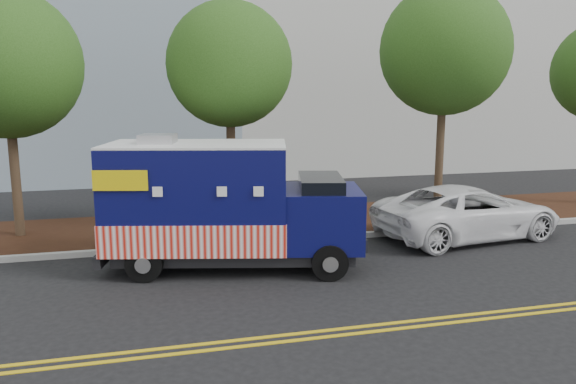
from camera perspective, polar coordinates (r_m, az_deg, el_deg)
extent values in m
plane|color=black|center=(14.19, -4.26, -6.99)|extent=(120.00, 120.00, 0.00)
cube|color=#9E9E99|center=(15.50, -5.18, -5.22)|extent=(120.00, 0.18, 0.15)
cube|color=black|center=(17.51, -6.29, -3.42)|extent=(120.00, 4.00, 0.15)
cube|color=gold|center=(10.12, 0.36, -14.26)|extent=(120.00, 0.10, 0.01)
cube|color=gold|center=(9.90, 0.74, -14.84)|extent=(120.00, 0.10, 0.01)
cylinder|color=#38281C|center=(17.41, -25.98, 1.80)|extent=(0.26, 0.26, 3.90)
sphere|color=#264C15|center=(17.27, -26.77, 11.57)|extent=(4.05, 4.05, 4.05)
cylinder|color=#38281C|center=(16.41, -5.78, 2.59)|extent=(0.26, 0.26, 4.04)
sphere|color=#264C15|center=(16.28, -5.96, 12.78)|extent=(3.54, 3.54, 3.54)
cylinder|color=#38281C|center=(18.87, 15.16, 3.88)|extent=(0.26, 0.26, 4.43)
sphere|color=#264C15|center=(18.80, 15.63, 13.72)|extent=(4.08, 4.08, 4.08)
cube|color=#473828|center=(15.73, -18.49, -1.27)|extent=(0.06, 0.06, 2.40)
cube|color=black|center=(13.62, -5.28, -5.93)|extent=(5.80, 3.09, 0.28)
cube|color=#090B45|center=(13.40, -9.16, -0.31)|extent=(4.55, 3.15, 2.36)
cube|color=red|center=(13.58, -9.06, -3.79)|extent=(4.60, 3.22, 0.74)
cube|color=white|center=(13.24, -9.31, 4.80)|extent=(4.55, 3.15, 0.06)
cube|color=#B7B7BA|center=(13.38, -13.10, 5.28)|extent=(0.95, 0.95, 0.22)
cube|color=#090B45|center=(13.42, 3.50, -2.54)|extent=(2.21, 2.47, 1.38)
cube|color=black|center=(13.29, 3.32, 0.23)|extent=(1.40, 2.09, 0.64)
cube|color=black|center=(13.64, 7.29, -4.41)|extent=(0.53, 1.93, 0.30)
cube|color=black|center=(14.15, -17.56, -5.63)|extent=(0.68, 2.20, 0.28)
cube|color=#B7B7BA|center=(13.84, -17.75, -0.13)|extent=(0.45, 1.73, 1.87)
cube|color=#B7B7BA|center=(14.50, -7.37, 0.73)|extent=(1.73, 0.45, 1.08)
cube|color=yellow|center=(12.48, -16.71, 1.12)|extent=(1.15, 0.29, 0.44)
cube|color=yellow|center=(14.73, -14.29, 2.58)|extent=(1.15, 0.29, 0.44)
cylinder|color=black|center=(12.68, 4.27, -7.16)|extent=(0.87, 0.46, 0.83)
cylinder|color=black|center=(14.60, 3.54, -4.79)|extent=(0.87, 0.46, 0.83)
cylinder|color=black|center=(12.97, -14.38, -7.06)|extent=(0.87, 0.46, 0.83)
cylinder|color=black|center=(14.85, -12.63, -4.77)|extent=(0.87, 0.46, 0.83)
imported|color=white|center=(16.95, 17.81, -1.95)|extent=(5.75, 3.22, 1.52)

